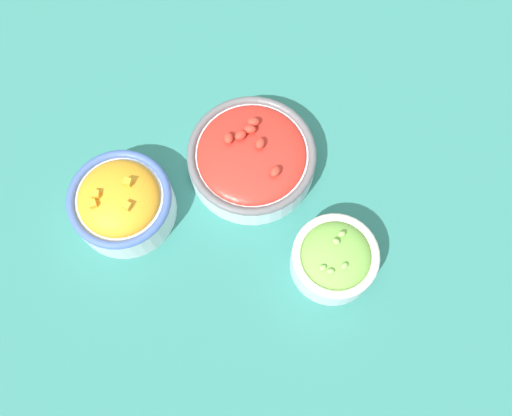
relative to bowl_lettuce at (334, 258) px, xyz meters
The scene contains 4 objects.
ground_plane 0.14m from the bowl_lettuce, 140.41° to the left, with size 3.00×3.00×0.00m, color #337F75.
bowl_lettuce is the anchor object (origin of this frame).
bowl_cherry_tomatoes 0.19m from the bowl_lettuce, 121.67° to the left, with size 0.19×0.19×0.07m.
bowl_squash 0.31m from the bowl_lettuce, 160.14° to the left, with size 0.15×0.15×0.09m.
Camera 1 is at (-0.02, -0.26, 0.79)m, focal length 40.00 mm.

